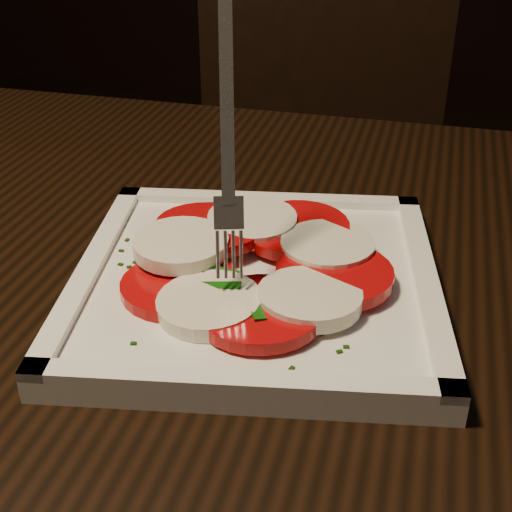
{
  "coord_description": "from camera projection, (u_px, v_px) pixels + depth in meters",
  "views": [
    {
      "loc": [
        0.28,
        -0.19,
        1.02
      ],
      "look_at": [
        0.2,
        0.21,
        0.78
      ],
      "focal_mm": 50.0,
      "sensor_mm": 36.0,
      "label": 1
    }
  ],
  "objects": [
    {
      "name": "plate",
      "position": [
        256.0,
        285.0,
        0.48
      ],
      "size": [
        0.27,
        0.27,
        0.01
      ],
      "primitive_type": "cube",
      "rotation": [
        0.0,
        0.0,
        0.14
      ],
      "color": "white",
      "rests_on": "table"
    },
    {
      "name": "fork",
      "position": [
        228.0,
        138.0,
        0.43
      ],
      "size": [
        0.04,
        0.06,
        0.15
      ],
      "primitive_type": null,
      "rotation": [
        0.0,
        0.0,
        0.25
      ],
      "color": "white",
      "rests_on": "caprese_salad"
    },
    {
      "name": "chair",
      "position": [
        317.0,
        173.0,
        1.21
      ],
      "size": [
        0.46,
        0.46,
        0.93
      ],
      "rotation": [
        0.0,
        0.0,
        0.11
      ],
      "color": "black",
      "rests_on": "ground"
    },
    {
      "name": "caprese_salad",
      "position": [
        256.0,
        263.0,
        0.47
      ],
      "size": [
        0.2,
        0.2,
        0.02
      ],
      "color": "#C0040B",
      "rests_on": "plate"
    },
    {
      "name": "table",
      "position": [
        189.0,
        414.0,
        0.53
      ],
      "size": [
        1.23,
        0.84,
        0.75
      ],
      "rotation": [
        0.0,
        0.0,
        -0.04
      ],
      "color": "black",
      "rests_on": "ground"
    }
  ]
}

